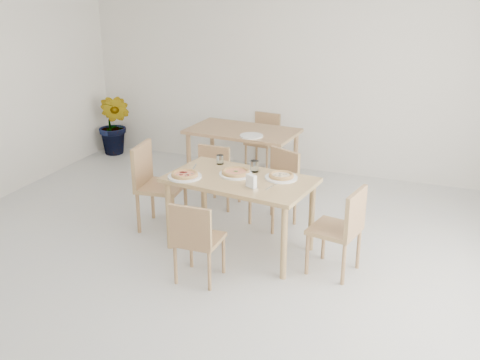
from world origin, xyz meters
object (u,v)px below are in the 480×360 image
(plate_margherita, at_px, (236,174))
(napkin_holder, at_px, (251,182))
(pizza_margherita, at_px, (236,172))
(pizza_mushroom, at_px, (281,175))
(pizza_pepperoni, at_px, (185,174))
(chair_south, at_px, (196,237))
(tumbler_a, at_px, (254,166))
(main_table, at_px, (240,187))
(tumbler_b, at_px, (220,160))
(plate_pepperoni, at_px, (185,177))
(chair_east, at_px, (343,225))
(chair_back_n, at_px, (264,137))
(potted_plant, at_px, (115,125))
(second_table, at_px, (242,137))
(chair_north, at_px, (278,182))
(plate_empty, at_px, (251,136))
(chair_west, at_px, (153,180))
(chair_back_s, at_px, (218,171))
(plate_mushroom, at_px, (281,178))

(plate_margherita, bearing_deg, napkin_holder, -46.80)
(pizza_margherita, relative_size, napkin_holder, 2.74)
(pizza_mushroom, bearing_deg, pizza_pepperoni, -160.87)
(chair_south, height_order, napkin_holder, napkin_holder)
(pizza_margherita, bearing_deg, tumbler_a, 49.84)
(main_table, xyz_separation_m, pizza_mushroom, (0.37, 0.13, 0.12))
(main_table, bearing_deg, tumbler_b, 144.63)
(pizza_pepperoni, xyz_separation_m, napkin_holder, (0.70, -0.04, 0.03))
(tumbler_a, bearing_deg, napkin_holder, -73.82)
(plate_pepperoni, distance_m, tumbler_b, 0.52)
(chair_east, height_order, tumbler_b, tumbler_b)
(pizza_pepperoni, bearing_deg, pizza_mushroom, 19.13)
(plate_pepperoni, xyz_separation_m, chair_back_n, (-0.08, 2.63, -0.31))
(plate_pepperoni, height_order, potted_plant, potted_plant)
(tumbler_a, bearing_deg, tumbler_b, 166.62)
(tumbler_b, xyz_separation_m, potted_plant, (-2.53, 1.92, -0.34))
(main_table, height_order, tumbler_a, tumbler_a)
(second_table, bearing_deg, chair_east, -42.94)
(chair_north, distance_m, chair_east, 1.24)
(chair_south, height_order, plate_margherita, plate_margherita)
(pizza_mushroom, bearing_deg, tumbler_b, 164.97)
(plate_empty, bearing_deg, chair_back_n, 100.20)
(chair_west, relative_size, second_table, 0.65)
(pizza_pepperoni, bearing_deg, plate_pepperoni, 90.00)
(plate_empty, bearing_deg, tumbler_a, -68.75)
(pizza_margherita, xyz_separation_m, chair_back_s, (-0.55, 0.84, -0.33))
(chair_south, relative_size, chair_west, 0.83)
(pizza_margherita, height_order, second_table, pizza_margherita)
(chair_back_n, bearing_deg, chair_east, -50.17)
(pizza_margherita, bearing_deg, second_table, 108.59)
(napkin_holder, distance_m, second_table, 2.04)
(pizza_mushroom, height_order, tumbler_a, tumbler_a)
(potted_plant, bearing_deg, pizza_pepperoni, -45.48)
(chair_back_s, bearing_deg, tumbler_b, 117.60)
(pizza_pepperoni, bearing_deg, chair_back_n, 91.77)
(chair_west, bearing_deg, plate_empty, -34.68)
(pizza_pepperoni, relative_size, tumbler_b, 3.52)
(napkin_holder, xyz_separation_m, second_table, (-0.80, 1.88, -0.16))
(tumbler_a, bearing_deg, pizza_mushroom, -17.19)
(plate_margherita, bearing_deg, main_table, -43.61)
(pizza_margherita, distance_m, tumbler_b, 0.38)
(tumbler_a, xyz_separation_m, potted_plant, (-2.94, 2.01, -0.34))
(chair_south, relative_size, tumbler_a, 6.85)
(chair_south, relative_size, pizza_mushroom, 2.93)
(tumbler_a, distance_m, napkin_holder, 0.46)
(chair_north, xyz_separation_m, plate_pepperoni, (-0.66, -0.91, 0.29))
(second_table, bearing_deg, main_table, -65.36)
(chair_south, height_order, plate_pepperoni, plate_pepperoni)
(plate_mushroom, bearing_deg, potted_plant, 147.00)
(chair_west, xyz_separation_m, tumbler_b, (0.70, 0.16, 0.26))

